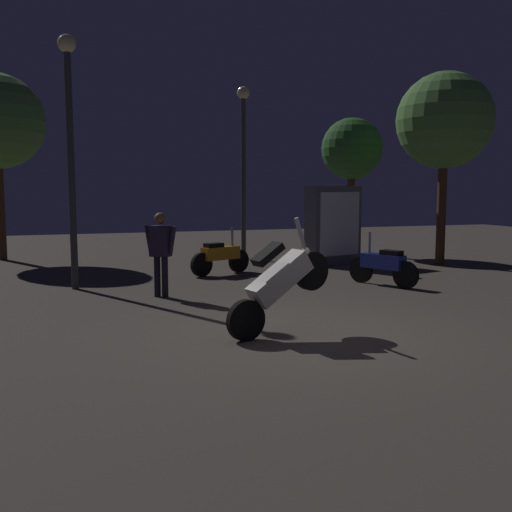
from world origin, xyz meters
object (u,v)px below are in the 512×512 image
at_px(motorcycle_orange_parked_left, 220,256).
at_px(person_rider_beside, 161,247).
at_px(streetlamp_near, 243,150).
at_px(streetlamp_far, 70,130).
at_px(kiosk_billboard, 333,225).
at_px(motorcycle_white_foreground, 279,282).
at_px(motorcycle_blue_parked_right, 383,265).

height_order(motorcycle_orange_parked_left, person_rider_beside, person_rider_beside).
relative_size(person_rider_beside, streetlamp_near, 0.32).
xyz_separation_m(streetlamp_far, kiosk_billboard, (6.73, 1.88, -2.12)).
relative_size(motorcycle_white_foreground, motorcycle_blue_parked_right, 1.06).
height_order(person_rider_beside, kiosk_billboard, kiosk_billboard).
height_order(motorcycle_blue_parked_right, streetlamp_near, streetlamp_near).
distance_m(motorcycle_white_foreground, motorcycle_orange_parked_left, 5.94).
distance_m(motorcycle_white_foreground, streetlamp_near, 9.38).
relative_size(person_rider_beside, kiosk_billboard, 0.76).
xyz_separation_m(streetlamp_near, kiosk_billboard, (1.89, -2.00, -2.07)).
bearing_deg(streetlamp_far, motorcycle_blue_parked_right, -15.25).
relative_size(streetlamp_near, streetlamp_far, 0.98).
bearing_deg(person_rider_beside, motorcycle_white_foreground, 54.31).
height_order(person_rider_beside, streetlamp_far, streetlamp_far).
bearing_deg(motorcycle_white_foreground, motorcycle_orange_parked_left, 67.96).
bearing_deg(motorcycle_orange_parked_left, motorcycle_blue_parked_right, -64.97).
bearing_deg(streetlamp_near, motorcycle_white_foreground, -104.67).
bearing_deg(motorcycle_blue_parked_right, streetlamp_near, -12.02).
height_order(motorcycle_blue_parked_right, person_rider_beside, person_rider_beside).
distance_m(streetlamp_near, kiosk_billboard, 3.44).
bearing_deg(streetlamp_far, streetlamp_near, 38.72).
bearing_deg(motorcycle_orange_parked_left, streetlamp_far, 175.07).
height_order(motorcycle_blue_parked_right, kiosk_billboard, kiosk_billboard).
bearing_deg(person_rider_beside, kiosk_billboard, 160.02).
distance_m(motorcycle_white_foreground, streetlamp_far, 6.03).
bearing_deg(streetlamp_far, person_rider_beside, -44.39).
distance_m(motorcycle_blue_parked_right, person_rider_beside, 4.66).
bearing_deg(motorcycle_blue_parked_right, motorcycle_white_foreground, 106.86).
xyz_separation_m(motorcycle_orange_parked_left, motorcycle_blue_parked_right, (2.79, -2.66, 0.00)).
bearing_deg(streetlamp_near, kiosk_billboard, -46.55).
distance_m(person_rider_beside, streetlamp_far, 3.07).
xyz_separation_m(motorcycle_orange_parked_left, streetlamp_near, (1.50, 2.89, 2.68)).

